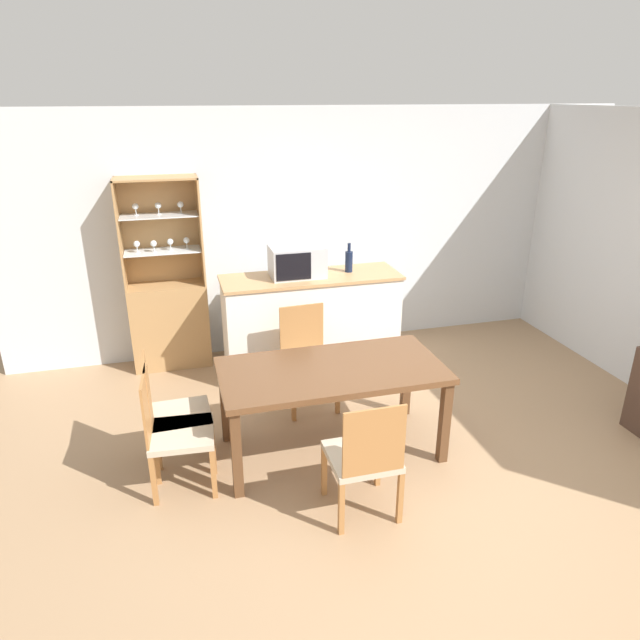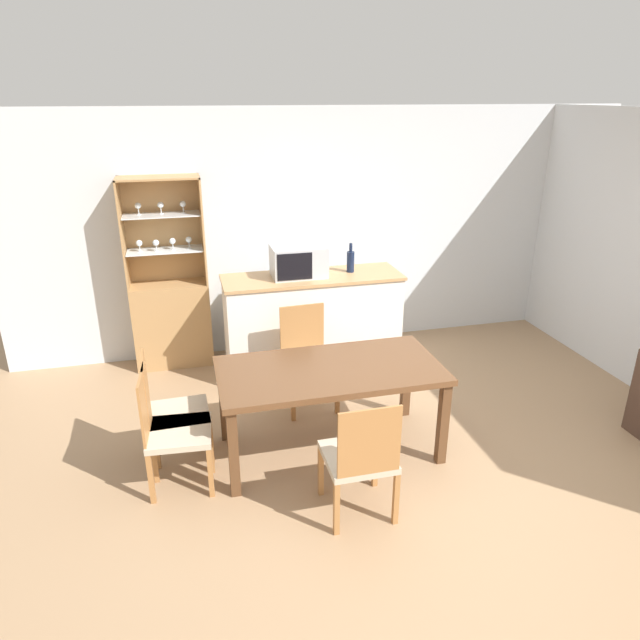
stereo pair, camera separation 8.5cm
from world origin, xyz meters
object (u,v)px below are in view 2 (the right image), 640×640
(dining_chair_head_near, at_px, (360,458))
(dining_chair_head_far, at_px, (307,359))
(dining_chair_side_left_near, at_px, (172,430))
(microwave, at_px, (299,261))
(wine_bottle, at_px, (351,261))
(display_cabinet, at_px, (171,311))
(dining_table, at_px, (330,378))
(dining_chair_side_left_far, at_px, (172,412))

(dining_chair_head_near, relative_size, dining_chair_head_far, 1.00)
(dining_chair_side_left_near, distance_m, microwave, 2.15)
(dining_chair_side_left_near, relative_size, wine_bottle, 3.11)
(display_cabinet, distance_m, dining_table, 2.27)
(dining_table, xyz_separation_m, wine_bottle, (0.61, 1.48, 0.47))
(dining_chair_head_near, height_order, microwave, microwave)
(dining_chair_side_left_far, height_order, dining_chair_head_far, same)
(dining_chair_side_left_near, bearing_deg, display_cabinet, -176.51)
(dining_chair_head_near, height_order, dining_chair_head_far, same)
(display_cabinet, relative_size, dining_chair_side_left_near, 2.14)
(dining_chair_side_left_far, xyz_separation_m, dining_chair_head_far, (1.19, 0.64, 0.00))
(dining_chair_head_near, bearing_deg, dining_chair_side_left_far, 142.99)
(wine_bottle, bearing_deg, dining_chair_side_left_far, -143.09)
(display_cabinet, height_order, dining_chair_side_left_far, display_cabinet)
(dining_chair_head_near, distance_m, dining_chair_side_left_near, 1.35)
(dining_chair_head_far, bearing_deg, display_cabinet, -48.45)
(dining_table, distance_m, microwave, 1.55)
(dining_chair_side_left_far, bearing_deg, microwave, 134.83)
(dining_table, bearing_deg, wine_bottle, 67.66)
(dining_chair_side_left_near, bearing_deg, dining_chair_side_left_far, -175.66)
(display_cabinet, xyz_separation_m, dining_chair_side_left_far, (-0.03, -1.82, -0.14))
(display_cabinet, bearing_deg, dining_chair_side_left_near, -90.82)
(display_cabinet, xyz_separation_m, dining_chair_head_far, (1.16, -1.18, -0.14))
(display_cabinet, bearing_deg, dining_chair_head_far, -45.43)
(dining_chair_side_left_near, height_order, microwave, microwave)
(dining_chair_head_near, bearing_deg, dining_chair_head_far, 89.93)
(dining_table, relative_size, dining_chair_side_left_far, 1.88)
(dining_chair_side_left_near, xyz_separation_m, microwave, (1.27, 1.59, 0.71))
(microwave, bearing_deg, wine_bottle, 1.30)
(display_cabinet, relative_size, dining_chair_side_left_far, 2.14)
(dining_table, distance_m, dining_chair_head_near, 0.79)
(dining_table, xyz_separation_m, dining_chair_side_left_near, (-1.19, -0.12, -0.20))
(display_cabinet, height_order, dining_chair_head_near, display_cabinet)
(dining_chair_side_left_far, bearing_deg, dining_table, 82.30)
(dining_chair_head_near, bearing_deg, wine_bottle, 74.70)
(dining_chair_head_near, relative_size, dining_chair_side_left_far, 1.00)
(wine_bottle, bearing_deg, display_cabinet, 165.21)
(dining_chair_head_near, bearing_deg, dining_table, 89.84)
(dining_table, bearing_deg, dining_chair_head_near, -89.99)
(dining_chair_side_left_far, bearing_deg, dining_chair_head_far, 116.66)
(dining_chair_head_far, bearing_deg, dining_chair_side_left_far, 25.31)
(microwave, height_order, wine_bottle, microwave)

